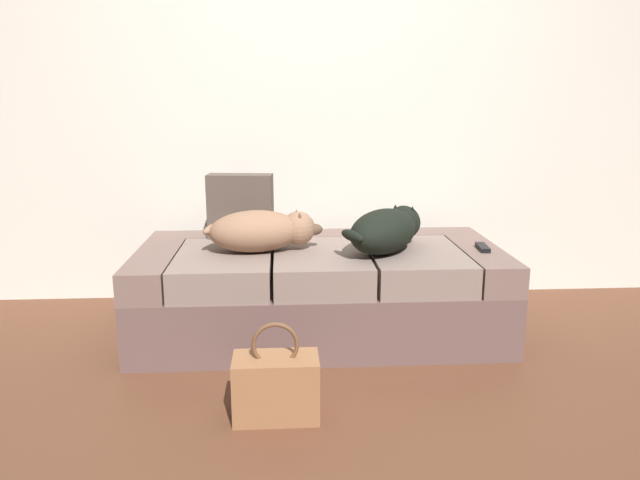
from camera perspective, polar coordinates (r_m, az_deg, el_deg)
ground_plane at (r=2.20m, az=1.83°, el=-19.24°), size 10.00×10.00×0.00m
back_wall at (r=3.63m, az=-0.73°, el=16.69°), size 6.40×0.10×2.80m
couch at (r=3.11m, az=-0.06°, el=-4.71°), size 1.80×0.89×0.45m
dog_tan at (r=2.97m, az=-5.39°, el=0.88°), size 0.59×0.32×0.20m
dog_dark at (r=2.97m, az=6.27°, el=0.98°), size 0.49×0.56×0.21m
tv_remote at (r=3.11m, az=14.97°, el=-0.67°), size 0.06×0.15×0.02m
throw_pillow at (r=3.26m, az=-7.44°, el=3.14°), size 0.35×0.16×0.34m
handbag at (r=2.35m, az=-4.13°, el=-13.45°), size 0.32×0.18×0.38m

